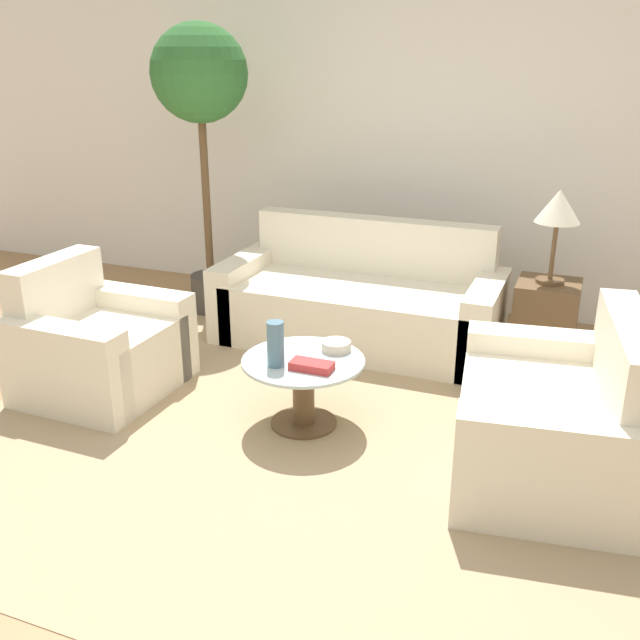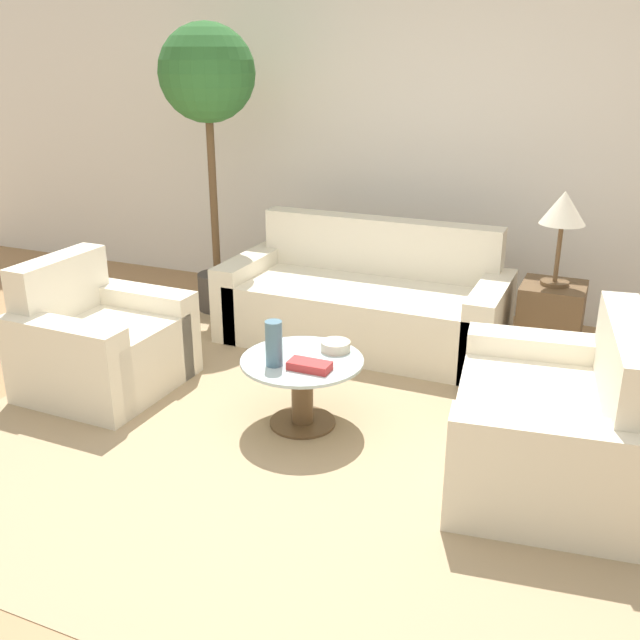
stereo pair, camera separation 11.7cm
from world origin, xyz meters
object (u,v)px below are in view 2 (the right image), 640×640
object	(u,v)px
vase	(274,343)
bowl	(336,346)
loveseat	(558,427)
table_lamp	(563,212)
book_stack	(310,366)
armchair	(98,345)
sofa_main	(366,303)
coffee_table	(302,382)
potted_plant	(208,93)

from	to	relation	value
vase	bowl	bearing A→B (deg)	54.07
loveseat	vase	xyz separation A→B (m)	(-1.47, -0.15, 0.25)
table_lamp	vase	xyz separation A→B (m)	(-1.27, -1.48, -0.53)
book_stack	table_lamp	bearing A→B (deg)	53.09
armchair	book_stack	xyz separation A→B (m)	(1.48, -0.06, 0.15)
armchair	sofa_main	bearing A→B (deg)	-41.45
sofa_main	loveseat	size ratio (longest dim) A/B	1.54
sofa_main	armchair	distance (m)	1.89
armchair	loveseat	bearing A→B (deg)	-87.86
sofa_main	coffee_table	world-z (taller)	sofa_main
sofa_main	vase	distance (m)	1.51
armchair	bowl	xyz separation A→B (m)	(1.51, 0.23, 0.16)
vase	loveseat	bearing A→B (deg)	5.89
coffee_table	armchair	bearing A→B (deg)	-178.15
potted_plant	vase	distance (m)	2.41
sofa_main	vase	bearing A→B (deg)	-89.61
loveseat	coffee_table	bearing A→B (deg)	-97.04
loveseat	potted_plant	world-z (taller)	potted_plant
sofa_main	bowl	distance (m)	1.21
loveseat	book_stack	xyz separation A→B (m)	(-1.28, -0.13, 0.15)
table_lamp	sofa_main	bearing A→B (deg)	179.43
sofa_main	loveseat	world-z (taller)	sofa_main
bowl	table_lamp	bearing A→B (deg)	47.97
sofa_main	book_stack	size ratio (longest dim) A/B	8.76
table_lamp	bowl	xyz separation A→B (m)	(-1.05, -1.16, -0.63)
armchair	coffee_table	distance (m)	1.39
vase	bowl	xyz separation A→B (m)	(0.23, 0.32, -0.10)
bowl	loveseat	bearing A→B (deg)	-7.49
vase	table_lamp	bearing A→B (deg)	49.19
coffee_table	table_lamp	distance (m)	1.95
potted_plant	book_stack	distance (m)	2.56
loveseat	coffee_table	world-z (taller)	loveseat
table_lamp	bowl	size ratio (longest dim) A/B	3.60
armchair	potted_plant	bearing A→B (deg)	2.99
coffee_table	book_stack	world-z (taller)	book_stack
bowl	armchair	bearing A→B (deg)	-171.37
armchair	loveseat	distance (m)	2.76
armchair	table_lamp	distance (m)	3.02
potted_plant	table_lamp	bearing A→B (deg)	-3.13
sofa_main	table_lamp	xyz separation A→B (m)	(1.28, -0.01, 0.78)
book_stack	bowl	bearing A→B (deg)	83.78
loveseat	bowl	bearing A→B (deg)	-105.40
table_lamp	potted_plant	xyz separation A→B (m)	(-2.62, 0.14, 0.64)
armchair	potted_plant	world-z (taller)	potted_plant
sofa_main	potted_plant	world-z (taller)	potted_plant
vase	armchair	bearing A→B (deg)	176.15
armchair	vase	distance (m)	1.31
sofa_main	loveseat	xyz separation A→B (m)	(1.48, -1.34, -0.00)
table_lamp	coffee_table	bearing A→B (deg)	-131.03
vase	book_stack	world-z (taller)	vase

